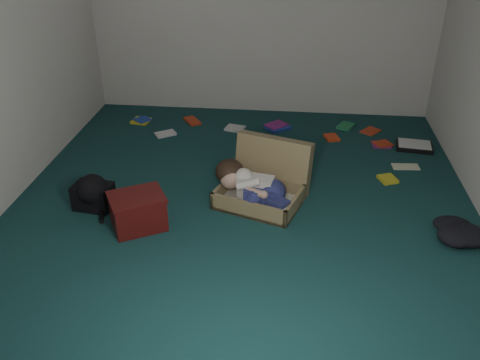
# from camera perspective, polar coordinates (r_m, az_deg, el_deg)

# --- Properties ---
(floor) EXTENTS (4.50, 4.50, 0.00)m
(floor) POSITION_cam_1_polar(r_m,az_deg,el_deg) (4.39, 0.21, -3.02)
(floor) COLOR #143A3A
(floor) RESTS_ON ground
(wall_back) EXTENTS (4.50, 0.00, 4.50)m
(wall_back) POSITION_cam_1_polar(r_m,az_deg,el_deg) (6.03, 2.57, 19.37)
(wall_back) COLOR silver
(wall_back) RESTS_ON ground
(wall_front) EXTENTS (4.50, 0.00, 4.50)m
(wall_front) POSITION_cam_1_polar(r_m,az_deg,el_deg) (1.82, -7.11, -6.35)
(wall_front) COLOR silver
(wall_front) RESTS_ON ground
(suitcase) EXTENTS (0.87, 0.86, 0.51)m
(suitcase) POSITION_cam_1_polar(r_m,az_deg,el_deg) (4.45, 2.84, -0.26)
(suitcase) COLOR #8E794E
(suitcase) RESTS_ON floor
(person) EXTENTS (0.68, 0.53, 0.31)m
(person) POSITION_cam_1_polar(r_m,az_deg,el_deg) (4.31, 1.39, -0.67)
(person) COLOR silver
(person) RESTS_ON suitcase
(maroon_bin) EXTENTS (0.53, 0.50, 0.29)m
(maroon_bin) POSITION_cam_1_polar(r_m,az_deg,el_deg) (4.14, -11.39, -3.46)
(maroon_bin) COLOR #470F0E
(maroon_bin) RESTS_ON floor
(backpack) EXTENTS (0.44, 0.37, 0.24)m
(backpack) POSITION_cam_1_polar(r_m,az_deg,el_deg) (4.50, -16.13, -1.66)
(backpack) COLOR black
(backpack) RESTS_ON floor
(clothing_pile) EXTENTS (0.57, 0.53, 0.15)m
(clothing_pile) POSITION_cam_1_polar(r_m,az_deg,el_deg) (4.31, 23.01, -5.22)
(clothing_pile) COLOR black
(clothing_pile) RESTS_ON floor
(paper_tray) EXTENTS (0.40, 0.32, 0.05)m
(paper_tray) POSITION_cam_1_polar(r_m,az_deg,el_deg) (5.70, 18.98, 3.65)
(paper_tray) COLOR black
(paper_tray) RESTS_ON floor
(book_scatter) EXTENTS (3.11, 1.44, 0.02)m
(book_scatter) POSITION_cam_1_polar(r_m,az_deg,el_deg) (5.66, 5.61, 4.85)
(book_scatter) COLOR yellow
(book_scatter) RESTS_ON floor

